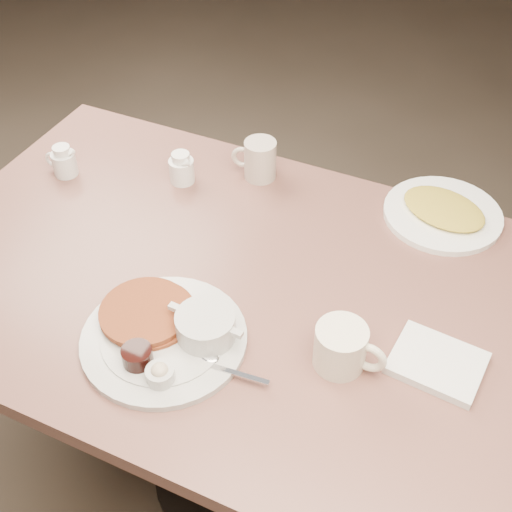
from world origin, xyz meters
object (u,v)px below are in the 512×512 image
at_px(creamer_left, 64,161).
at_px(creamer_right, 181,168).
at_px(coffee_mug_near, 342,347).
at_px(diner_table, 252,338).
at_px(hash_plate, 443,212).
at_px(main_plate, 169,331).
at_px(coffee_mug_far, 259,160).

distance_m(creamer_left, creamer_right, 0.30).
xyz_separation_m(coffee_mug_near, creamer_right, (-0.55, 0.37, -0.01)).
height_order(diner_table, creamer_left, creamer_left).
distance_m(diner_table, hash_plate, 0.53).
relative_size(diner_table, creamer_left, 16.72).
height_order(diner_table, creamer_right, creamer_right).
height_order(main_plate, creamer_right, creamer_right).
distance_m(coffee_mug_far, creamer_left, 0.48).
bearing_deg(coffee_mug_far, creamer_right, -149.92).
relative_size(main_plate, creamer_left, 4.43).
bearing_deg(coffee_mug_near, main_plate, -165.14).
bearing_deg(diner_table, creamer_right, 140.48).
xyz_separation_m(main_plate, hash_plate, (0.39, 0.58, -0.01)).
bearing_deg(creamer_left, diner_table, -15.05).
bearing_deg(hash_plate, main_plate, -123.81).
height_order(coffee_mug_far, hash_plate, coffee_mug_far).
bearing_deg(diner_table, coffee_mug_near, -25.14).
height_order(coffee_mug_near, creamer_left, coffee_mug_near).
relative_size(creamer_left, hash_plate, 0.26).
relative_size(coffee_mug_far, hash_plate, 0.35).
distance_m(diner_table, creamer_left, 0.65).
bearing_deg(coffee_mug_far, hash_plate, 4.70).
bearing_deg(creamer_right, coffee_mug_near, -33.91).
bearing_deg(coffee_mug_near, hash_plate, 81.74).
bearing_deg(creamer_left, creamer_right, 19.41).
distance_m(main_plate, creamer_right, 0.51).
bearing_deg(coffee_mug_near, creamer_left, 161.95).
bearing_deg(hash_plate, diner_table, -128.24).
height_order(diner_table, hash_plate, hash_plate).
relative_size(coffee_mug_near, hash_plate, 0.40).
bearing_deg(diner_table, main_plate, -113.40).
distance_m(diner_table, main_plate, 0.29).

